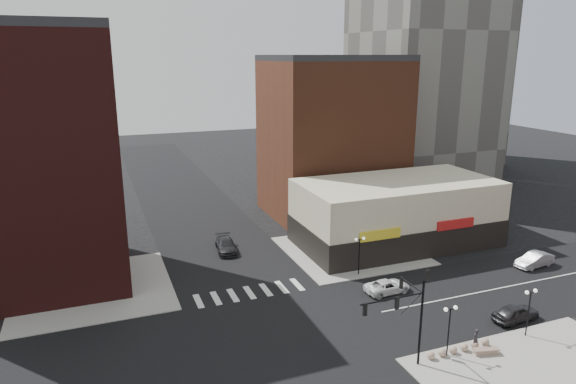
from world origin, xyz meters
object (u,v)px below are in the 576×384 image
stone_bench (486,351)px  white_suv (387,286)px  street_lamp_ne (360,246)px  dark_sedan_north (226,245)px  street_lamp_se_b (530,301)px  silver_sedan (535,260)px  street_lamp_se_a (450,318)px  traffic_signal (408,306)px  pedestrian (476,339)px  dark_sedan_east (516,313)px

stone_bench → white_suv: bearing=109.6°
street_lamp_ne → stone_bench: size_ratio=1.97×
street_lamp_ne → dark_sedan_north: (-11.47, 11.84, -2.53)m
street_lamp_ne → stone_bench: (1.92, -17.00, -2.92)m
street_lamp_se_b → silver_sedan: 16.71m
street_lamp_se_a → white_suv: 11.77m
white_suv → dark_sedan_north: (-12.13, 16.49, 0.11)m
traffic_signal → pedestrian: size_ratio=4.62×
street_lamp_se_b → stone_bench: bearing=-168.9°
traffic_signal → stone_bench: bearing=-9.9°
street_lamp_se_b → white_suv: size_ratio=0.89×
white_suv → dark_sedan_east: dark_sedan_east is taller
pedestrian → stone_bench: pedestrian is taller
pedestrian → stone_bench: 1.18m
street_lamp_se_b → pedestrian: size_ratio=2.47×
street_lamp_ne → pedestrian: (1.72, -16.00, -2.33)m
dark_sedan_east → traffic_signal: bearing=94.6°
pedestrian → dark_sedan_north: bearing=-83.5°
street_lamp_se_b → dark_sedan_east: (1.21, 2.40, -2.52)m
traffic_signal → street_lamp_ne: traffic_signal is taller
street_lamp_se_b → dark_sedan_east: size_ratio=0.92×
street_lamp_se_b → street_lamp_ne: (-7.00, 16.00, 0.00)m
silver_sedan → pedestrian: (-17.62, -10.98, 0.18)m
street_lamp_ne → dark_sedan_north: bearing=134.1°
white_suv → dark_sedan_east: (7.56, -8.95, 0.12)m
street_lamp_se_b → street_lamp_ne: bearing=113.6°
dark_sedan_east → dark_sedan_north: (-19.69, 25.43, -0.01)m
dark_sedan_east → silver_sedan: 14.05m
street_lamp_se_b → stone_bench: size_ratio=1.97×
street_lamp_se_a → dark_sedan_north: bearing=110.6°
traffic_signal → dark_sedan_east: bearing=9.8°
traffic_signal → pedestrian: bearing=-1.5°
street_lamp_ne → silver_sedan: size_ratio=0.87×
silver_sedan → stone_bench: size_ratio=2.26×
dark_sedan_north → stone_bench: 31.80m
street_lamp_se_a → dark_sedan_north: (-10.47, 27.84, -2.53)m
white_suv → pedestrian: (1.07, -11.35, 0.31)m
traffic_signal → street_lamp_ne: (4.76, 15.83, -1.67)m
street_lamp_ne → stone_bench: 17.36m
traffic_signal → street_lamp_ne: 16.62m
street_lamp_se_b → street_lamp_ne: 17.46m
street_lamp_se_b → silver_sedan: bearing=41.6°
dark_sedan_north → dark_sedan_east: bearing=-46.0°
street_lamp_ne → silver_sedan: (19.34, -5.02, -2.51)m
traffic_signal → street_lamp_se_b: bearing=-0.8°
white_suv → stone_bench: (1.27, -12.35, -0.28)m
street_lamp_ne → pedestrian: street_lamp_ne is taller
street_lamp_se_b → silver_sedan: (12.34, 10.98, -2.51)m
street_lamp_se_b → white_suv: 13.27m
stone_bench → street_lamp_ne: bearing=110.2°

